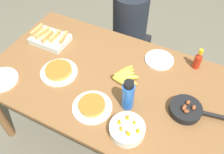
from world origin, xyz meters
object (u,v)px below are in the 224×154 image
object	(u,v)px
frittata_plate_center	(92,106)
fruit_bowl_mango	(127,129)
frittata_plate_side	(59,71)
person_figure	(129,36)
empty_plate_near_front	(159,60)
water_bottle	(128,95)
banana_bunch	(124,76)
hot_sauce_bottle	(198,60)
skillet	(187,110)
melon_tray	(50,38)
empty_plate_far_left	(2,80)

from	to	relation	value
frittata_plate_center	fruit_bowl_mango	world-z (taller)	fruit_bowl_mango
frittata_plate_side	person_figure	world-z (taller)	person_figure
frittata_plate_center	fruit_bowl_mango	bearing A→B (deg)	-11.65
empty_plate_near_front	water_bottle	distance (m)	0.50
banana_bunch	fruit_bowl_mango	size ratio (longest dim) A/B	1.01
fruit_bowl_mango	hot_sauce_bottle	world-z (taller)	hot_sauce_bottle
skillet	person_figure	world-z (taller)	person_figure
melon_tray	water_bottle	size ratio (longest dim) A/B	1.26
skillet	frittata_plate_side	bearing A→B (deg)	175.47
empty_plate_near_front	water_bottle	bearing A→B (deg)	-95.48
banana_bunch	melon_tray	xyz separation A→B (m)	(-0.70, 0.09, 0.01)
water_bottle	empty_plate_far_left	bearing A→B (deg)	-166.77
frittata_plate_side	hot_sauce_bottle	distance (m)	1.00
skillet	water_bottle	xyz separation A→B (m)	(-0.35, -0.12, 0.08)
melon_tray	frittata_plate_center	xyz separation A→B (m)	(0.63, -0.41, -0.01)
person_figure	skillet	bearing A→B (deg)	-47.71
hot_sauce_bottle	empty_plate_far_left	bearing A→B (deg)	-147.74
banana_bunch	person_figure	bearing A→B (deg)	110.21
empty_plate_near_front	water_bottle	world-z (taller)	water_bottle
banana_bunch	water_bottle	size ratio (longest dim) A/B	0.93
hot_sauce_bottle	fruit_bowl_mango	bearing A→B (deg)	-107.90
fruit_bowl_mango	skillet	bearing A→B (deg)	47.12
banana_bunch	fruit_bowl_mango	xyz separation A→B (m)	(0.20, -0.37, 0.02)
hot_sauce_bottle	water_bottle	bearing A→B (deg)	-119.67
empty_plate_near_front	empty_plate_far_left	distance (m)	1.15
banana_bunch	melon_tray	distance (m)	0.71
person_figure	melon_tray	bearing A→B (deg)	-124.04
fruit_bowl_mango	hot_sauce_bottle	size ratio (longest dim) A/B	1.24
skillet	empty_plate_far_left	bearing A→B (deg)	-175.03
skillet	water_bottle	world-z (taller)	water_bottle
frittata_plate_center	empty_plate_far_left	world-z (taller)	frittata_plate_center
empty_plate_far_left	person_figure	bearing A→B (deg)	66.90
frittata_plate_side	water_bottle	world-z (taller)	water_bottle
banana_bunch	frittata_plate_side	xyz separation A→B (m)	(-0.44, -0.17, 0.00)
skillet	water_bottle	size ratio (longest dim) A/B	1.56
fruit_bowl_mango	frittata_plate_center	bearing A→B (deg)	168.35
frittata_plate_side	fruit_bowl_mango	bearing A→B (deg)	-18.26
empty_plate_far_left	hot_sauce_bottle	bearing A→B (deg)	32.26
banana_bunch	frittata_plate_side	size ratio (longest dim) A/B	0.80
banana_bunch	frittata_plate_side	world-z (taller)	frittata_plate_side
frittata_plate_side	empty_plate_near_front	world-z (taller)	frittata_plate_side
banana_bunch	hot_sauce_bottle	world-z (taller)	hot_sauce_bottle
empty_plate_far_left	water_bottle	xyz separation A→B (m)	(0.87, 0.21, 0.10)
frittata_plate_center	hot_sauce_bottle	xyz separation A→B (m)	(0.50, 0.66, 0.05)
melon_tray	empty_plate_near_front	size ratio (longest dim) A/B	1.32
water_bottle	frittata_plate_center	bearing A→B (deg)	-148.13
frittata_plate_side	empty_plate_near_front	bearing A→B (deg)	36.74
melon_tray	empty_plate_far_left	size ratio (longest dim) A/B	1.25
banana_bunch	skillet	world-z (taller)	skillet
skillet	empty_plate_near_front	distance (m)	0.47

